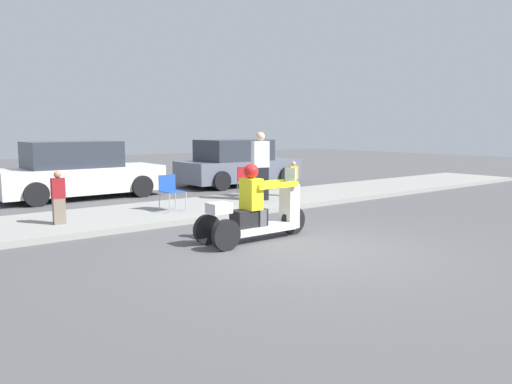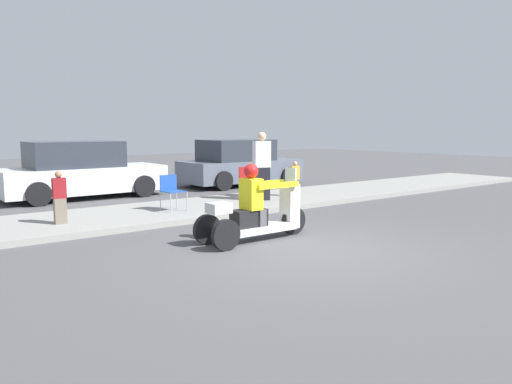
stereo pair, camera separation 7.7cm
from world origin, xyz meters
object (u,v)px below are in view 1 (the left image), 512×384
at_px(parked_car_lot_center, 237,164).
at_px(spectator_near_curb, 260,167).
at_px(motorcycle_trike, 256,213).
at_px(spectator_with_child, 293,179).
at_px(parked_car_lot_right, 78,172).
at_px(folding_chair_set_back, 246,178).
at_px(folding_chair_curbside, 170,189).
at_px(spectator_end_of_line, 58,199).

bearing_deg(parked_car_lot_center, spectator_near_curb, -118.31).
xyz_separation_m(motorcycle_trike, spectator_near_curb, (2.74, 3.32, 0.49)).
distance_m(motorcycle_trike, spectator_with_child, 5.18).
bearing_deg(parked_car_lot_right, folding_chair_set_back, -42.96).
bearing_deg(folding_chair_curbside, spectator_end_of_line, -177.05).
bearing_deg(folding_chair_set_back, spectator_end_of_line, -169.43).
relative_size(motorcycle_trike, folding_chair_curbside, 2.78).
distance_m(spectator_with_child, parked_car_lot_center, 4.10).
bearing_deg(spectator_end_of_line, folding_chair_set_back, 10.57).
bearing_deg(spectator_near_curb, parked_car_lot_center, 61.69).
relative_size(folding_chair_curbside, parked_car_lot_right, 0.18).
relative_size(spectator_near_curb, folding_chair_curbside, 2.19).
relative_size(spectator_near_curb, parked_car_lot_center, 0.42).
xyz_separation_m(spectator_near_curb, spectator_end_of_line, (-5.24, -0.17, -0.36)).
bearing_deg(parked_car_lot_center, motorcycle_trike, -123.74).
bearing_deg(parked_car_lot_right, spectator_end_of_line, -113.17).
bearing_deg(parked_car_lot_center, folding_chair_set_back, -122.11).
height_order(spectator_near_curb, spectator_end_of_line, spectator_near_curb).
distance_m(folding_chair_set_back, folding_chair_curbside, 3.00).
bearing_deg(folding_chair_curbside, parked_car_lot_right, 99.37).
xyz_separation_m(spectator_near_curb, parked_car_lot_center, (2.16, 4.02, -0.23)).
bearing_deg(folding_chair_set_back, parked_car_lot_center, 57.89).
distance_m(spectator_near_curb, parked_car_lot_center, 4.57).
distance_m(spectator_with_child, parked_car_lot_right, 6.18).
xyz_separation_m(spectator_with_child, parked_car_lot_right, (-4.60, 4.12, 0.17)).
relative_size(motorcycle_trike, spectator_end_of_line, 2.16).
height_order(parked_car_lot_right, parked_car_lot_center, parked_car_lot_right).
bearing_deg(folding_chair_set_back, parked_car_lot_right, 137.04).
height_order(motorcycle_trike, folding_chair_set_back, motorcycle_trike).
bearing_deg(folding_chair_curbside, folding_chair_set_back, 17.04).
height_order(folding_chair_set_back, parked_car_lot_center, parked_car_lot_center).
relative_size(spectator_near_curb, spectator_end_of_line, 1.70).
bearing_deg(spectator_near_curb, spectator_end_of_line, -178.16).
bearing_deg(parked_car_lot_center, folding_chair_curbside, -140.15).
height_order(spectator_end_of_line, folding_chair_curbside, spectator_end_of_line).
bearing_deg(spectator_with_child, spectator_end_of_line, -178.20).
distance_m(folding_chair_curbside, parked_car_lot_right, 4.25).
bearing_deg(folding_chair_curbside, parked_car_lot_center, 39.85).
relative_size(folding_chair_set_back, parked_car_lot_right, 0.18).
bearing_deg(folding_chair_set_back, motorcycle_trike, -124.95).
xyz_separation_m(spectator_end_of_line, folding_chair_curbside, (2.54, 0.13, -0.00)).
bearing_deg(spectator_end_of_line, spectator_near_curb, 1.84).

